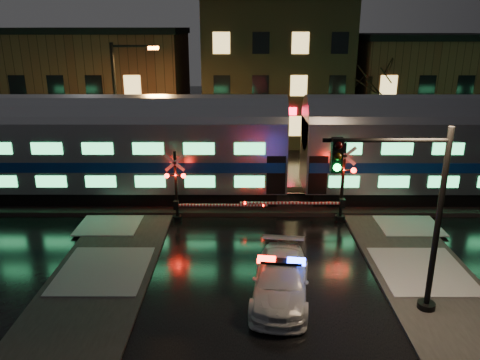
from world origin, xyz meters
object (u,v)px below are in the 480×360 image
crossing_signal_left (183,194)px  streetlight (121,104)px  traffic_light (408,219)px  police_car (281,280)px  crossing_signal_right (335,190)px

crossing_signal_left → streetlight: streetlight is taller
crossing_signal_left → traffic_light: (8.44, -7.98, 2.00)m
traffic_light → streetlight: streetlight is taller
police_car → crossing_signal_left: crossing_signal_left is taller
police_car → traffic_light: (4.04, -0.90, 2.80)m
crossing_signal_right → crossing_signal_left: (-7.70, -0.01, -0.19)m
police_car → crossing_signal_right: 7.88m
police_car → crossing_signal_right: (3.30, 7.09, 0.99)m
traffic_light → crossing_signal_left: bearing=133.5°
crossing_signal_right → streetlight: streetlight is taller
crossing_signal_left → crossing_signal_right: bearing=0.1°
crossing_signal_left → streetlight: 8.81m
police_car → streetlight: size_ratio=0.60×
crossing_signal_right → streetlight: bearing=151.3°
police_car → crossing_signal_left: 8.37m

